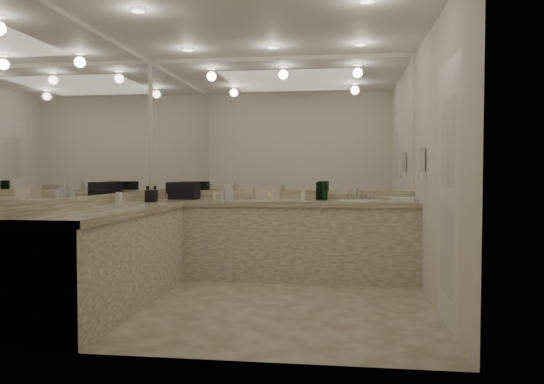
# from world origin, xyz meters

# --- Properties ---
(floor) EXTENTS (3.20, 3.20, 0.00)m
(floor) POSITION_xyz_m (0.00, 0.00, 0.00)
(floor) COLOR beige
(floor) RESTS_ON ground
(ceiling) EXTENTS (3.20, 3.20, 0.00)m
(ceiling) POSITION_xyz_m (0.00, 0.00, 2.60)
(ceiling) COLOR white
(ceiling) RESTS_ON floor
(wall_back) EXTENTS (3.20, 0.02, 2.60)m
(wall_back) POSITION_xyz_m (0.00, 1.50, 1.30)
(wall_back) COLOR silver
(wall_back) RESTS_ON floor
(wall_left) EXTENTS (0.02, 3.00, 2.60)m
(wall_left) POSITION_xyz_m (-1.60, 0.00, 1.30)
(wall_left) COLOR silver
(wall_left) RESTS_ON floor
(wall_right) EXTENTS (0.02, 3.00, 2.60)m
(wall_right) POSITION_xyz_m (1.60, 0.00, 1.30)
(wall_right) COLOR silver
(wall_right) RESTS_ON floor
(vanity_back_base) EXTENTS (3.20, 0.60, 0.84)m
(vanity_back_base) POSITION_xyz_m (0.00, 1.20, 0.42)
(vanity_back_base) COLOR silver
(vanity_back_base) RESTS_ON floor
(vanity_back_top) EXTENTS (3.20, 0.64, 0.06)m
(vanity_back_top) POSITION_xyz_m (0.00, 1.19, 0.87)
(vanity_back_top) COLOR beige
(vanity_back_top) RESTS_ON vanity_back_base
(vanity_left_base) EXTENTS (0.60, 2.40, 0.84)m
(vanity_left_base) POSITION_xyz_m (-1.30, -0.30, 0.42)
(vanity_left_base) COLOR silver
(vanity_left_base) RESTS_ON floor
(vanity_left_top) EXTENTS (0.64, 2.42, 0.06)m
(vanity_left_top) POSITION_xyz_m (-1.29, -0.30, 0.87)
(vanity_left_top) COLOR beige
(vanity_left_top) RESTS_ON vanity_left_base
(backsplash_back) EXTENTS (3.20, 0.04, 0.10)m
(backsplash_back) POSITION_xyz_m (0.00, 1.48, 0.95)
(backsplash_back) COLOR beige
(backsplash_back) RESTS_ON vanity_back_top
(backsplash_left) EXTENTS (0.04, 3.00, 0.10)m
(backsplash_left) POSITION_xyz_m (-1.58, 0.00, 0.95)
(backsplash_left) COLOR beige
(backsplash_left) RESTS_ON vanity_left_top
(mirror_back) EXTENTS (3.12, 0.01, 1.55)m
(mirror_back) POSITION_xyz_m (0.00, 1.49, 1.77)
(mirror_back) COLOR white
(mirror_back) RESTS_ON wall_back
(mirror_left) EXTENTS (0.01, 2.92, 1.55)m
(mirror_left) POSITION_xyz_m (-1.59, 0.00, 1.77)
(mirror_left) COLOR white
(mirror_left) RESTS_ON wall_left
(sink) EXTENTS (0.44, 0.44, 0.03)m
(sink) POSITION_xyz_m (0.95, 1.20, 0.90)
(sink) COLOR white
(sink) RESTS_ON vanity_back_top
(faucet) EXTENTS (0.24, 0.16, 0.14)m
(faucet) POSITION_xyz_m (0.95, 1.41, 0.97)
(faucet) COLOR silver
(faucet) RESTS_ON vanity_back_top
(wall_phone) EXTENTS (0.06, 0.10, 0.24)m
(wall_phone) POSITION_xyz_m (1.56, 0.70, 1.35)
(wall_phone) COLOR white
(wall_phone) RESTS_ON wall_right
(door) EXTENTS (0.02, 0.82, 2.10)m
(door) POSITION_xyz_m (1.59, -0.50, 1.05)
(door) COLOR white
(door) RESTS_ON wall_right
(black_toiletry_bag) EXTENTS (0.37, 0.25, 0.20)m
(black_toiletry_bag) POSITION_xyz_m (-1.10, 1.24, 1.00)
(black_toiletry_bag) COLOR black
(black_toiletry_bag) RESTS_ON vanity_back_top
(black_bag_spill) EXTENTS (0.16, 0.26, 0.13)m
(black_bag_spill) POSITION_xyz_m (-1.30, 0.71, 0.97)
(black_bag_spill) COLOR black
(black_bag_spill) RESTS_ON vanity_left_top
(cream_cosmetic_case) EXTENTS (0.32, 0.26, 0.16)m
(cream_cosmetic_case) POSITION_xyz_m (-0.11, 1.23, 0.98)
(cream_cosmetic_case) COLOR beige
(cream_cosmetic_case) RESTS_ON vanity_back_top
(hand_towel) EXTENTS (0.28, 0.20, 0.04)m
(hand_towel) POSITION_xyz_m (1.42, 1.16, 0.92)
(hand_towel) COLOR white
(hand_towel) RESTS_ON vanity_back_top
(lotion_left) EXTENTS (0.06, 0.06, 0.13)m
(lotion_left) POSITION_xyz_m (-1.30, -0.14, 0.97)
(lotion_left) COLOR white
(lotion_left) RESTS_ON vanity_left_top
(soap_bottle_a) EXTENTS (0.11, 0.11, 0.21)m
(soap_bottle_a) POSITION_xyz_m (-0.57, 1.28, 1.01)
(soap_bottle_a) COLOR silver
(soap_bottle_a) RESTS_ON vanity_back_top
(soap_bottle_b) EXTENTS (0.09, 0.09, 0.17)m
(soap_bottle_b) POSITION_xyz_m (-0.54, 1.20, 0.98)
(soap_bottle_b) COLOR silver
(soap_bottle_b) RESTS_ON vanity_back_top
(soap_bottle_c) EXTENTS (0.16, 0.16, 0.17)m
(soap_bottle_c) POSITION_xyz_m (-0.09, 1.21, 0.98)
(soap_bottle_c) COLOR #FCCB8D
(soap_bottle_c) RESTS_ON vanity_back_top
(green_bottle_0) EXTENTS (0.07, 0.07, 0.20)m
(green_bottle_0) POSITION_xyz_m (0.49, 1.28, 1.00)
(green_bottle_0) COLOR #104518
(green_bottle_0) RESTS_ON vanity_back_top
(green_bottle_1) EXTENTS (0.07, 0.07, 0.21)m
(green_bottle_1) POSITION_xyz_m (0.56, 1.23, 1.01)
(green_bottle_1) COLOR #104518
(green_bottle_1) RESTS_ON vanity_back_top
(green_bottle_2) EXTENTS (0.07, 0.07, 0.21)m
(green_bottle_2) POSITION_xyz_m (0.51, 1.25, 1.00)
(green_bottle_2) COLOR #104518
(green_bottle_2) RESTS_ON vanity_back_top
(green_bottle_3) EXTENTS (0.06, 0.06, 0.20)m
(green_bottle_3) POSITION_xyz_m (0.51, 1.24, 1.00)
(green_bottle_3) COLOR #104518
(green_bottle_3) RESTS_ON vanity_back_top
(green_bottle_4) EXTENTS (0.07, 0.07, 0.21)m
(green_bottle_4) POSITION_xyz_m (0.52, 1.33, 1.00)
(green_bottle_4) COLOR #104518
(green_bottle_4) RESTS_ON vanity_back_top
(amenity_bottle_0) EXTENTS (0.05, 0.05, 0.09)m
(amenity_bottle_0) POSITION_xyz_m (-1.15, 1.21, 0.94)
(amenity_bottle_0) COLOR silver
(amenity_bottle_0) RESTS_ON vanity_back_top
(amenity_bottle_1) EXTENTS (0.04, 0.04, 0.09)m
(amenity_bottle_1) POSITION_xyz_m (-1.16, 1.19, 0.94)
(amenity_bottle_1) COLOR #3F3F4C
(amenity_bottle_1) RESTS_ON vanity_back_top
(amenity_bottle_2) EXTENTS (0.05, 0.05, 0.06)m
(amenity_bottle_2) POSITION_xyz_m (-0.62, 1.17, 0.93)
(amenity_bottle_2) COLOR silver
(amenity_bottle_2) RESTS_ON vanity_back_top
(amenity_bottle_3) EXTENTS (0.04, 0.04, 0.10)m
(amenity_bottle_3) POSITION_xyz_m (-0.72, 1.21, 0.95)
(amenity_bottle_3) COLOR white
(amenity_bottle_3) RESTS_ON vanity_back_top
(amenity_bottle_4) EXTENTS (0.05, 0.05, 0.07)m
(amenity_bottle_4) POSITION_xyz_m (-1.27, 1.17, 0.93)
(amenity_bottle_4) COLOR #E57F66
(amenity_bottle_4) RESTS_ON vanity_back_top
(amenity_bottle_5) EXTENTS (0.05, 0.05, 0.11)m
(amenity_bottle_5) POSITION_xyz_m (0.32, 1.21, 0.95)
(amenity_bottle_5) COLOR white
(amenity_bottle_5) RESTS_ON vanity_back_top
(amenity_bottle_6) EXTENTS (0.06, 0.06, 0.10)m
(amenity_bottle_6) POSITION_xyz_m (-0.64, 1.33, 0.95)
(amenity_bottle_6) COLOR silver
(amenity_bottle_6) RESTS_ON vanity_back_top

